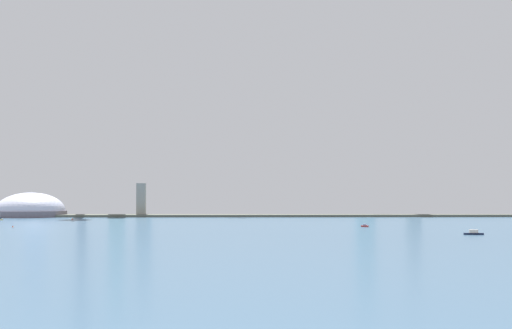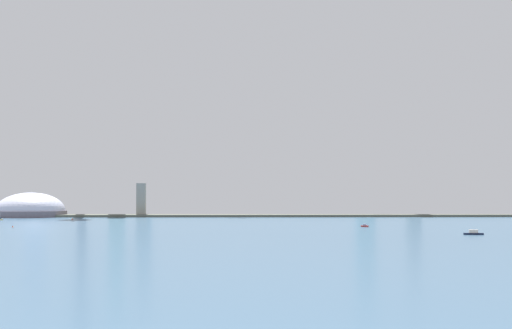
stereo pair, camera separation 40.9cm
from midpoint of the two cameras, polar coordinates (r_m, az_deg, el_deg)
The scene contains 17 objects.
ground_plane at distance 528.88m, azimuth -1.31°, elevation -6.37°, with size 6000.00×6000.00×0.00m, color #3A5B78.
waterfront_pier at distance 1005.80m, azimuth -1.25°, elevation -4.16°, with size 911.33×57.91×3.31m, color #5C5E4F.
observation_tower at distance 1060.51m, azimuth -13.93°, elevation 5.53°, with size 42.08×42.08×336.90m.
stadium_dome at distance 1049.97m, azimuth -17.88°, elevation -3.63°, with size 103.04×103.04×51.49m.
skyscraper_0 at distance 1092.85m, azimuth -17.51°, elevation -1.42°, with size 27.50×22.37×97.65m.
skyscraper_1 at distance 1018.43m, azimuth -9.27°, elevation -2.85°, with size 12.90×24.09×72.34m.
skyscraper_2 at distance 1084.82m, azimuth -9.08°, elevation -1.05°, with size 20.91×25.34×118.64m.
skyscraper_3 at distance 1051.52m, azimuth 12.73°, elevation -1.85°, with size 18.01×21.88×88.16m.
skyscraper_4 at distance 1094.04m, azimuth 8.86°, elevation -0.51°, with size 27.43×26.54×141.23m.
skyscraper_5 at distance 1127.50m, azimuth -19.08°, elevation -2.58°, with size 25.37×25.31×51.93m.
skyscraper_6 at distance 1042.70m, azimuth -11.21°, elevation -0.10°, with size 21.66×17.74×152.71m.
boat_0 at distance 940.47m, azimuth -20.13°, elevation -4.21°, with size 5.51×6.18×10.75m.
boat_1 at distance 643.88m, azimuth 17.33°, elevation -5.35°, with size 17.24×6.74×4.46m.
boat_2 at distance 746.63m, azimuth 8.87°, elevation -4.96°, with size 8.04×5.79×2.97m.
channel_buoy_0 at distance 773.99m, azimuth -19.21°, elevation -4.79°, with size 1.68×1.68×1.68m, color #E54C19.
channel_buoy_1 at distance 932.69m, azimuth -14.74°, elevation -4.29°, with size 1.66×1.66×2.65m, color #E54C19.
airplane at distance 1061.79m, azimuth -2.05°, elevation 5.99°, with size 33.89×33.33×8.56m.
Camera 2 is at (1.31, -527.27, 41.20)m, focal length 49.05 mm.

